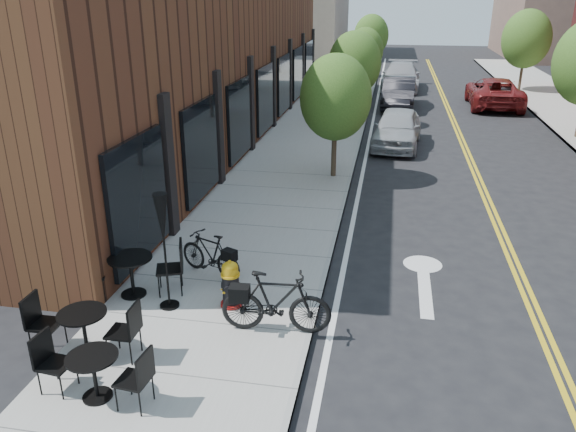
# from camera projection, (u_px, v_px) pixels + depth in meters

# --- Properties ---
(ground) EXTENTS (120.00, 120.00, 0.00)m
(ground) POSITION_uv_depth(u_px,v_px,m) (312.00, 339.00, 9.72)
(ground) COLOR black
(ground) RESTS_ON ground
(sidewalk_near) EXTENTS (4.00, 70.00, 0.12)m
(sidewalk_near) POSITION_uv_depth(u_px,v_px,m) (295.00, 166.00, 19.17)
(sidewalk_near) COLOR #9E9B93
(sidewalk_near) RESTS_ON ground
(building_near) EXTENTS (5.00, 28.00, 7.00)m
(building_near) POSITION_uv_depth(u_px,v_px,m) (201.00, 49.00, 22.30)
(building_near) COLOR #4B2718
(building_near) RESTS_ON ground
(tree_near_a) EXTENTS (2.20, 2.20, 3.81)m
(tree_near_a) POSITION_uv_depth(u_px,v_px,m) (336.00, 98.00, 17.08)
(tree_near_a) COLOR #382B1E
(tree_near_a) RESTS_ON sidewalk_near
(tree_near_b) EXTENTS (2.30, 2.30, 3.98)m
(tree_near_b) POSITION_uv_depth(u_px,v_px,m) (355.00, 63.00, 24.35)
(tree_near_b) COLOR #382B1E
(tree_near_b) RESTS_ON sidewalk_near
(tree_near_c) EXTENTS (2.10, 2.10, 3.67)m
(tree_near_c) POSITION_uv_depth(u_px,v_px,m) (365.00, 50.00, 31.72)
(tree_near_c) COLOR #382B1E
(tree_near_c) RESTS_ON sidewalk_near
(tree_near_d) EXTENTS (2.40, 2.40, 4.11)m
(tree_near_d) POSITION_uv_depth(u_px,v_px,m) (371.00, 36.00, 38.93)
(tree_near_d) COLOR #382B1E
(tree_near_d) RESTS_ON sidewalk_near
(tree_far_c) EXTENTS (2.80, 2.80, 4.62)m
(tree_far_c) POSITION_uv_depth(u_px,v_px,m) (526.00, 39.00, 32.73)
(tree_far_c) COLOR #382B1E
(tree_far_c) RESTS_ON sidewalk_far
(fire_hydrant) EXTENTS (0.47, 0.47, 0.93)m
(fire_hydrant) POSITION_uv_depth(u_px,v_px,m) (231.00, 284.00, 10.37)
(fire_hydrant) COLOR maroon
(fire_hydrant) RESTS_ON sidewalk_near
(bicycle_left) EXTENTS (1.60, 1.04, 0.94)m
(bicycle_left) POSITION_uv_depth(u_px,v_px,m) (210.00, 254.00, 11.53)
(bicycle_left) COLOR black
(bicycle_left) RESTS_ON sidewalk_near
(bicycle_right) EXTENTS (1.93, 0.68, 1.14)m
(bicycle_right) POSITION_uv_depth(u_px,v_px,m) (276.00, 302.00, 9.53)
(bicycle_right) COLOR black
(bicycle_right) RESTS_ON sidewalk_near
(bistro_set_a) EXTENTS (1.79, 0.79, 0.97)m
(bistro_set_a) POSITION_uv_depth(u_px,v_px,m) (84.00, 327.00, 8.98)
(bistro_set_a) COLOR black
(bistro_set_a) RESTS_ON sidewalk_near
(bistro_set_b) EXTENTS (1.73, 0.81, 0.92)m
(bistro_set_b) POSITION_uv_depth(u_px,v_px,m) (94.00, 370.00, 7.98)
(bistro_set_b) COLOR black
(bistro_set_b) RESTS_ON sidewalk_near
(bistro_set_c) EXTENTS (1.99, 1.12, 1.05)m
(bistro_set_c) POSITION_uv_depth(u_px,v_px,m) (131.00, 270.00, 10.71)
(bistro_set_c) COLOR black
(bistro_set_c) RESTS_ON sidewalk_near
(patio_umbrella) EXTENTS (0.36, 0.36, 2.23)m
(patio_umbrella) POSITION_uv_depth(u_px,v_px,m) (163.00, 227.00, 9.91)
(patio_umbrella) COLOR black
(patio_umbrella) RESTS_ON sidewalk_near
(parked_car_a) EXTENTS (2.07, 4.39, 1.45)m
(parked_car_a) POSITION_uv_depth(u_px,v_px,m) (397.00, 128.00, 21.60)
(parked_car_a) COLOR #A5A8AD
(parked_car_a) RESTS_ON ground
(parked_car_b) EXTENTS (1.78, 4.67, 1.52)m
(parked_car_b) POSITION_uv_depth(u_px,v_px,m) (399.00, 93.00, 29.00)
(parked_car_b) COLOR black
(parked_car_b) RESTS_ON ground
(parked_car_c) EXTENTS (2.44, 5.57, 1.59)m
(parked_car_c) POSITION_uv_depth(u_px,v_px,m) (401.00, 76.00, 34.40)
(parked_car_c) COLOR #A6A5AA
(parked_car_c) RESTS_ON ground
(parked_car_far) EXTENTS (2.62, 5.51, 1.52)m
(parked_car_far) POSITION_uv_depth(u_px,v_px,m) (494.00, 92.00, 29.10)
(parked_car_far) COLOR maroon
(parked_car_far) RESTS_ON ground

